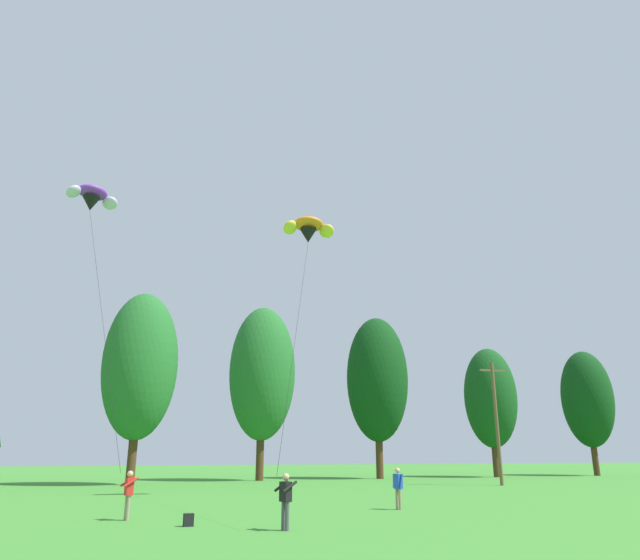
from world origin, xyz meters
The scene contains 12 objects.
treeline_tree_d centered at (-6.05, 48.54, 8.97)m, with size 5.80×5.80×14.82m.
treeline_tree_e centered at (4.59, 52.64, 9.31)m, with size 5.95×5.95×15.38m.
treeline_tree_f centered at (16.03, 53.06, 9.22)m, with size 5.91×5.91×15.22m.
treeline_tree_g centered at (28.54, 53.16, 7.75)m, with size 5.26×5.26×12.80m.
treeline_tree_h centered at (40.88, 53.49, 7.97)m, with size 5.35×5.35×13.16m.
utility_pole centered at (20.31, 39.97, 4.79)m, with size 2.20×0.26×9.06m.
kite_flyer_near centered at (-5.77, 24.05, 1.00)m, with size 0.66×0.69×1.69m.
kite_flyer_mid centered at (-0.98, 19.68, 1.00)m, with size 0.70×0.72×1.69m.
kite_flyer_far centered at (5.25, 24.94, 0.99)m, with size 0.33×0.60×1.69m.
parafoil_kite_high_purple centered at (-9.19, 32.07, 15.71)m, with size 4.53×9.21×14.84m.
parafoil_kite_mid_orange centered at (3.29, 32.52, 15.46)m, with size 6.33×13.60×14.71m.
backpack centered at (-3.78, 21.62, 0.20)m, with size 0.32×0.24×0.40m, color black.
Camera 1 is at (-5.49, 0.91, 2.32)m, focal length 32.20 mm.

